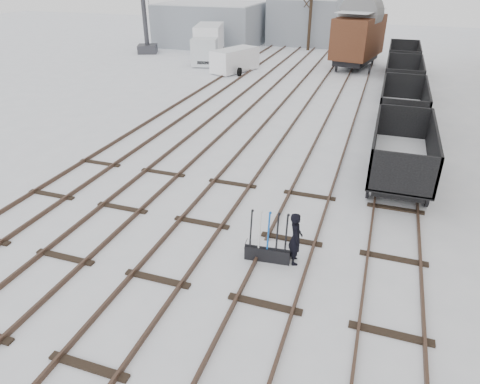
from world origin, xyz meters
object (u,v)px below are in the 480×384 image
at_px(freight_wagon_a, 400,161).
at_px(crane, 147,28).
at_px(ground_frame, 268,250).
at_px(worker, 296,238).
at_px(box_van_wagon, 359,35).
at_px(lorry, 208,43).
at_px(panel_van, 235,60).

bearing_deg(freight_wagon_a, crane, 137.15).
distance_m(ground_frame, worker, 0.91).
relative_size(ground_frame, worker, 0.94).
bearing_deg(ground_frame, box_van_wagon, 85.07).
bearing_deg(crane, box_van_wagon, -24.79).
relative_size(ground_frame, lorry, 0.22).
xyz_separation_m(ground_frame, lorry, (-12.59, 25.96, 1.23)).
height_order(freight_wagon_a, box_van_wagon, box_van_wagon).
xyz_separation_m(box_van_wagon, lorry, (-12.47, -1.04, -1.05)).
xyz_separation_m(ground_frame, freight_wagon_a, (3.45, 6.47, 0.57)).
xyz_separation_m(freight_wagon_a, box_van_wagon, (-3.56, 20.53, 1.70)).
relative_size(ground_frame, freight_wagon_a, 0.27).
bearing_deg(freight_wagon_a, panel_van, 127.50).
bearing_deg(freight_wagon_a, ground_frame, -118.05).
bearing_deg(box_van_wagon, panel_van, -142.12).
bearing_deg(crane, ground_frame, -77.30).
height_order(box_van_wagon, lorry, box_van_wagon).
bearing_deg(ground_frame, worker, 2.42).
relative_size(ground_frame, box_van_wagon, 0.24).
bearing_deg(panel_van, freight_wagon_a, -30.77).
relative_size(freight_wagon_a, panel_van, 1.26).
xyz_separation_m(ground_frame, box_van_wagon, (-0.12, 27.00, 2.27)).
bearing_deg(crane, freight_wagon_a, -65.27).
distance_m(box_van_wagon, panel_van, 10.00).
bearing_deg(crane, lorry, -37.25).
bearing_deg(panel_van, lorry, 159.30).
bearing_deg(worker, box_van_wagon, -16.16).
relative_size(ground_frame, panel_van, 0.34).
bearing_deg(freight_wagon_a, box_van_wagon, 99.84).
height_order(worker, crane, crane).
distance_m(box_van_wagon, lorry, 12.56).
bearing_deg(panel_van, ground_frame, -46.66).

